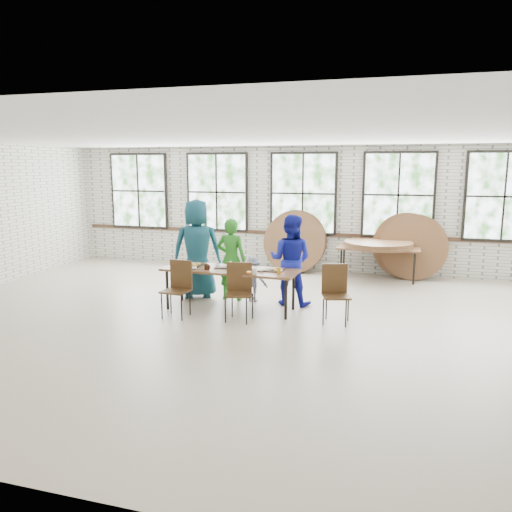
{
  "coord_description": "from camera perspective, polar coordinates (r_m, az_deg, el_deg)",
  "views": [
    {
      "loc": [
        2.28,
        -7.43,
        2.52
      ],
      "look_at": [
        0.0,
        0.4,
        1.05
      ],
      "focal_mm": 35.0,
      "sensor_mm": 36.0,
      "label": 1
    }
  ],
  "objects": [
    {
      "name": "chair_near_right",
      "position": [
        8.27,
        -1.93,
        -3.51
      ],
      "size": [
        0.52,
        0.51,
        0.95
      ],
      "rotation": [
        0.0,
        0.0,
        0.28
      ],
      "color": "#462E17",
      "rests_on": "ground"
    },
    {
      "name": "round_tops_stacked",
      "position": [
        11.44,
        13.81,
        1.31
      ],
      "size": [
        1.5,
        1.5,
        0.13
      ],
      "color": "brown",
      "rests_on": "storage_table"
    },
    {
      "name": "storage_table",
      "position": [
        11.46,
        13.78,
        0.72
      ],
      "size": [
        1.81,
        0.77,
        0.74
      ],
      "rotation": [
        0.0,
        0.0,
        -0.01
      ],
      "color": "brown",
      "rests_on": "ground"
    },
    {
      "name": "round_tops_leaning",
      "position": [
        11.82,
        10.74,
        1.36
      ],
      "size": [
        4.23,
        0.47,
        1.49
      ],
      "color": "brown",
      "rests_on": "ground"
    },
    {
      "name": "dining_table",
      "position": [
        8.8,
        -2.98,
        -1.79
      ],
      "size": [
        2.43,
        0.89,
        0.74
      ],
      "rotation": [
        0.0,
        0.0,
        -0.04
      ],
      "color": "brown",
      "rests_on": "ground"
    },
    {
      "name": "adult_teal",
      "position": [
        9.67,
        -6.74,
        0.84
      ],
      "size": [
        1.09,
        0.9,
        1.91
      ],
      "primitive_type": "imported",
      "rotation": [
        0.0,
        0.0,
        3.51
      ],
      "color": "#1D596E",
      "rests_on": "ground"
    },
    {
      "name": "adult_blue",
      "position": [
        9.14,
        3.97,
        -0.45
      ],
      "size": [
        0.86,
        0.7,
        1.66
      ],
      "primitive_type": "imported",
      "rotation": [
        0.0,
        0.0,
        3.05
      ],
      "color": "#151C98",
      "rests_on": "ground"
    },
    {
      "name": "chair_spare",
      "position": [
        8.24,
        9.06,
        -3.68
      ],
      "size": [
        0.53,
        0.52,
        0.95
      ],
      "rotation": [
        0.0,
        0.0,
        0.32
      ],
      "color": "#462E17",
      "rests_on": "ground"
    },
    {
      "name": "adult_green",
      "position": [
        9.45,
        -2.84,
        -0.39
      ],
      "size": [
        0.57,
        0.38,
        1.56
      ],
      "primitive_type": "imported",
      "rotation": [
        0.0,
        0.0,
        3.14
      ],
      "color": "#298222",
      "rests_on": "ground"
    },
    {
      "name": "chair_near_left",
      "position": [
        8.57,
        -8.85,
        -3.14
      ],
      "size": [
        0.46,
        0.45,
        0.95
      ],
      "rotation": [
        0.0,
        0.0,
        -0.11
      ],
      "color": "#462E17",
      "rests_on": "ground"
    },
    {
      "name": "room",
      "position": [
        12.1,
        5.4,
        6.9
      ],
      "size": [
        12.0,
        12.0,
        12.0
      ],
      "color": "#B8A892",
      "rests_on": "ground"
    },
    {
      "name": "tabletop_clutter",
      "position": [
        8.71,
        -2.46,
        -1.41
      ],
      "size": [
        1.97,
        0.6,
        0.11
      ],
      "color": "black",
      "rests_on": "dining_table"
    },
    {
      "name": "toddler",
      "position": [
        9.39,
        -0.32,
        -2.63
      ],
      "size": [
        0.59,
        0.38,
        0.86
      ],
      "primitive_type": "imported",
      "rotation": [
        0.0,
        0.0,
        3.03
      ],
      "color": "#161C45",
      "rests_on": "ground"
    }
  ]
}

